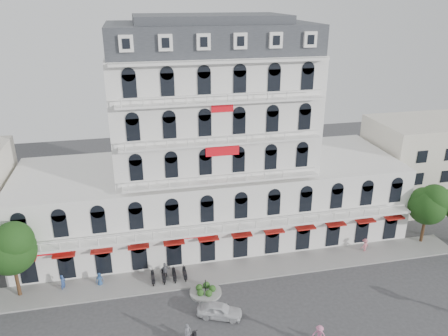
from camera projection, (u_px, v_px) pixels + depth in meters
ground at (251, 331)px, 38.70m from camera, size 120.00×120.00×0.00m
sidewalk at (228, 271)px, 46.83m from camera, size 53.00×4.00×0.16m
main_building at (212, 157)px, 51.31m from camera, size 45.00×15.00×25.80m
flank_building_east at (421, 163)px, 60.53m from camera, size 14.00×10.00×12.00m
traffic_island at (206, 291)px, 43.46m from camera, size 3.20×3.20×1.60m
parked_scooter_row at (169, 281)px, 45.43m from camera, size 4.40×1.80×1.10m
tree_west_inner at (11, 246)px, 41.05m from camera, size 4.76×4.76×8.25m
tree_east_inner at (429, 203)px, 50.56m from camera, size 4.40×4.37×7.57m
parked_car at (220, 310)px, 40.14m from camera, size 4.46×3.13×1.41m
rider_west at (188, 336)px, 36.81m from camera, size 1.60×0.94×2.17m
rider_center at (319, 336)px, 36.47m from camera, size 1.46×1.21×2.25m
pedestrian_left at (100, 279)px, 44.41m from camera, size 0.77×0.52×1.51m
pedestrian_mid at (165, 271)px, 45.44m from camera, size 1.16×0.59×1.90m
pedestrian_right at (365, 245)px, 50.20m from camera, size 1.25×0.96×1.71m
pedestrian_far at (63, 283)px, 43.66m from camera, size 0.68×0.78×1.79m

